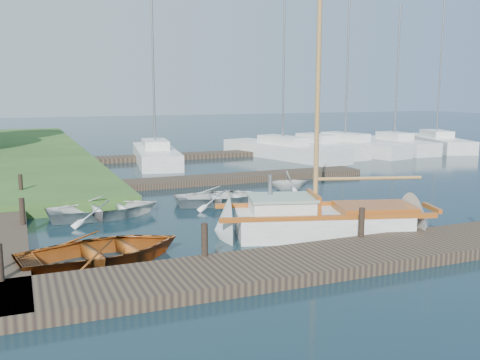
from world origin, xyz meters
name	(u,v)px	position (x,y,z in m)	size (l,w,h in m)	color
ground	(240,214)	(0.00, 0.00, 0.00)	(160.00, 160.00, 0.00)	black
near_dock	(334,259)	(0.00, -6.00, 0.15)	(18.00, 2.20, 0.30)	#2C211C
far_dock	(226,179)	(2.00, 6.50, 0.15)	(14.00, 1.60, 0.30)	#2C211C
pontoon	(285,151)	(10.00, 16.00, 0.15)	(30.00, 1.60, 0.30)	#2C211C
mooring_post_1	(205,240)	(-3.00, -5.00, 0.70)	(0.16, 0.16, 0.80)	black
mooring_post_2	(362,222)	(1.50, -5.00, 0.70)	(0.16, 0.16, 0.80)	black
mooring_post_4	(22,211)	(-7.00, 0.00, 0.70)	(0.16, 0.16, 0.80)	black
mooring_post_5	(21,185)	(-7.00, 5.00, 0.70)	(0.16, 0.16, 0.80)	black
sailboat	(327,223)	(1.33, -3.51, 0.34)	(7.41, 3.93, 9.83)	beige
dinghy	(103,246)	(-5.21, -3.68, 0.42)	(2.89, 4.05, 0.84)	#894911
tender_a	(104,206)	(-4.43, 1.32, 0.38)	(2.65, 3.72, 0.77)	beige
tender_c	(222,194)	(0.01, 1.84, 0.37)	(2.52, 3.53, 0.73)	beige
tender_d	(289,179)	(3.76, 3.48, 0.47)	(1.55, 1.80, 0.95)	beige
marina_boat_1	(155,154)	(0.52, 14.38, 0.56)	(3.40, 8.69, 9.39)	beige
marina_boat_3	(283,149)	(8.76, 13.89, 0.56)	(4.64, 10.28, 10.67)	beige
marina_boat_4	(316,146)	(11.62, 14.48, 0.57)	(3.32, 8.44, 10.63)	beige
marina_boat_5	(345,145)	(14.02, 14.65, 0.56)	(4.48, 9.86, 11.08)	beige
marina_boat_6	(394,144)	(17.55, 13.80, 0.57)	(2.46, 6.97, 10.08)	beige
marina_boat_7	(436,141)	(21.74, 14.24, 0.59)	(4.73, 8.63, 12.94)	beige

